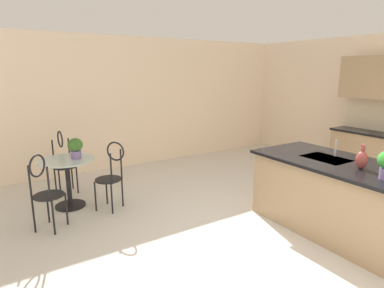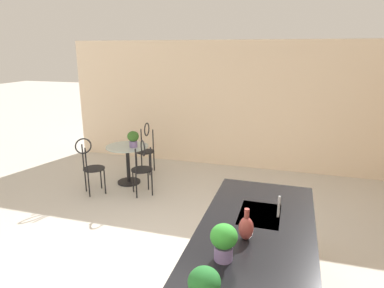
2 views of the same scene
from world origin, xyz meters
TOP-DOWN VIEW (x-y plane):
  - wall_left_window at (-4.26, 0.00)m, footprint 0.12×7.80m
  - kitchen_island at (0.30, 0.85)m, footprint 2.80×1.06m
  - bistro_table at (-2.65, -1.87)m, footprint 0.80×0.80m
  - chair_near_window at (-2.20, -1.35)m, footprint 0.53×0.53m
  - chair_by_island at (-2.00, -2.27)m, footprint 0.54×0.54m
  - chair_toward_desk at (-3.32, -1.79)m, footprint 0.50×0.41m
  - sink_faucet at (-0.25, 1.03)m, footprint 0.02×0.02m
  - potted_plant_on_table at (-2.63, -1.73)m, footprint 0.22×0.22m
  - potted_plant_counter_near at (0.60, 0.65)m, footprint 0.21×0.21m
  - potted_plant_counter_far at (1.15, 0.64)m, footprint 0.21×0.21m
  - vase_on_counter at (0.25, 0.78)m, footprint 0.13×0.13m

SIDE VIEW (x-z plane):
  - bistro_table at x=-2.65m, z-range 0.08..0.82m
  - kitchen_island at x=0.30m, z-range 0.00..0.92m
  - chair_near_window at x=-2.20m, z-range 0.05..1.09m
  - chair_by_island at x=-2.00m, z-range 0.05..1.09m
  - chair_toward_desk at x=-3.32m, z-range 0.05..1.09m
  - potted_plant_on_table at x=-2.63m, z-range 0.76..1.07m
  - sink_faucet at x=-0.25m, z-range 0.92..1.14m
  - vase_on_counter at x=0.25m, z-range 0.89..1.17m
  - potted_plant_counter_far at x=1.15m, z-range 0.94..1.24m
  - potted_plant_counter_near at x=0.60m, z-range 0.94..1.24m
  - wall_left_window at x=-4.26m, z-range 0.00..2.70m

